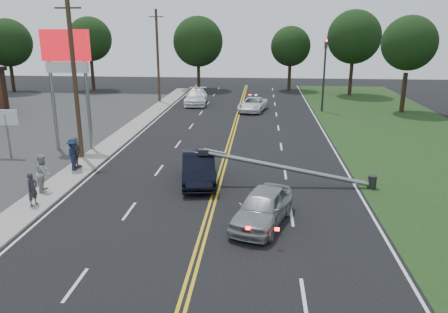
# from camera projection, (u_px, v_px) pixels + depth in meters

# --- Properties ---
(ground) EXTENTS (120.00, 120.00, 0.00)m
(ground) POSITION_uv_depth(u_px,v_px,m) (196.00, 259.00, 15.89)
(ground) COLOR black
(ground) RESTS_ON ground
(sidewalk) EXTENTS (1.80, 70.00, 0.12)m
(sidewalk) POSITION_uv_depth(u_px,v_px,m) (82.00, 167.00, 26.12)
(sidewalk) COLOR gray
(sidewalk) RESTS_ON ground
(centerline_yellow) EXTENTS (0.36, 80.00, 0.00)m
(centerline_yellow) POSITION_uv_depth(u_px,v_px,m) (221.00, 172.00, 25.44)
(centerline_yellow) COLOR gold
(centerline_yellow) RESTS_ON ground
(pylon_sign) EXTENTS (3.20, 0.35, 8.00)m
(pylon_sign) POSITION_uv_depth(u_px,v_px,m) (67.00, 61.00, 28.43)
(pylon_sign) COLOR gray
(pylon_sign) RESTS_ON ground
(small_sign) EXTENTS (1.60, 0.14, 3.10)m
(small_sign) POSITION_uv_depth(u_px,v_px,m) (6.00, 122.00, 27.85)
(small_sign) COLOR gray
(small_sign) RESTS_ON ground
(traffic_signal) EXTENTS (0.28, 0.41, 7.05)m
(traffic_signal) POSITION_uv_depth(u_px,v_px,m) (324.00, 69.00, 42.67)
(traffic_signal) COLOR #2D2D30
(traffic_signal) RESTS_ON ground
(fallen_streetlight) EXTENTS (9.36, 0.44, 1.91)m
(fallen_streetlight) POSITION_uv_depth(u_px,v_px,m) (297.00, 170.00, 22.93)
(fallen_streetlight) COLOR #2D2D30
(fallen_streetlight) RESTS_ON ground
(utility_pole_mid) EXTENTS (1.60, 0.28, 10.00)m
(utility_pole_mid) POSITION_uv_depth(u_px,v_px,m) (75.00, 79.00, 26.67)
(utility_pole_mid) COLOR #382619
(utility_pole_mid) RESTS_ON ground
(utility_pole_far) EXTENTS (1.60, 0.28, 10.00)m
(utility_pole_far) POSITION_uv_depth(u_px,v_px,m) (158.00, 56.00, 47.69)
(utility_pole_far) COLOR #382619
(utility_pole_far) RESTS_ON ground
(tree_4) EXTENTS (6.00, 6.00, 9.25)m
(tree_4) POSITION_uv_depth(u_px,v_px,m) (8.00, 43.00, 55.37)
(tree_4) COLOR black
(tree_4) RESTS_ON ground
(tree_5) EXTENTS (5.71, 5.71, 9.51)m
(tree_5) POSITION_uv_depth(u_px,v_px,m) (90.00, 39.00, 57.07)
(tree_5) COLOR black
(tree_5) RESTS_ON ground
(tree_6) EXTENTS (6.58, 6.58, 9.60)m
(tree_6) POSITION_uv_depth(u_px,v_px,m) (198.00, 42.00, 57.69)
(tree_6) COLOR black
(tree_6) RESTS_ON ground
(tree_7) EXTENTS (5.20, 5.20, 8.34)m
(tree_7) POSITION_uv_depth(u_px,v_px,m) (291.00, 46.00, 57.26)
(tree_7) COLOR black
(tree_7) RESTS_ON ground
(tree_8) EXTENTS (6.41, 6.41, 10.22)m
(tree_8) POSITION_uv_depth(u_px,v_px,m) (354.00, 37.00, 52.50)
(tree_8) COLOR black
(tree_8) RESTS_ON ground
(tree_9) EXTENTS (5.21, 5.21, 9.27)m
(tree_9) POSITION_uv_depth(u_px,v_px,m) (409.00, 43.00, 41.67)
(tree_9) COLOR black
(tree_9) RESTS_ON ground
(crashed_sedan) EXTENTS (2.45, 5.11, 1.62)m
(crashed_sedan) POSITION_uv_depth(u_px,v_px,m) (199.00, 168.00, 23.56)
(crashed_sedan) COLOR black
(crashed_sedan) RESTS_ON ground
(waiting_sedan) EXTENTS (3.09, 4.83, 1.53)m
(waiting_sedan) POSITION_uv_depth(u_px,v_px,m) (263.00, 207.00, 18.53)
(waiting_sedan) COLOR #94969C
(waiting_sedan) RESTS_ON ground
(emergency_a) EXTENTS (3.23, 5.25, 1.36)m
(emergency_a) POSITION_uv_depth(u_px,v_px,m) (253.00, 104.00, 43.80)
(emergency_a) COLOR white
(emergency_a) RESTS_ON ground
(emergency_b) EXTENTS (2.67, 5.78, 1.64)m
(emergency_b) POSITION_uv_depth(u_px,v_px,m) (196.00, 97.00, 47.54)
(emergency_b) COLOR white
(emergency_b) RESTS_ON ground
(bystander_a) EXTENTS (0.51, 0.65, 1.58)m
(bystander_a) POSITION_uv_depth(u_px,v_px,m) (32.00, 189.00, 20.20)
(bystander_a) COLOR #2B2A33
(bystander_a) RESTS_ON sidewalk
(bystander_b) EXTENTS (0.89, 1.05, 1.91)m
(bystander_b) POSITION_uv_depth(u_px,v_px,m) (44.00, 172.00, 22.01)
(bystander_b) COLOR #A0A0A5
(bystander_b) RESTS_ON sidewalk
(bystander_c) EXTENTS (0.88, 1.31, 1.89)m
(bystander_c) POSITION_uv_depth(u_px,v_px,m) (74.00, 154.00, 25.19)
(bystander_c) COLOR #1B2644
(bystander_c) RESTS_ON sidewalk
(bystander_d) EXTENTS (0.46, 1.08, 1.84)m
(bystander_d) POSITION_uv_depth(u_px,v_px,m) (76.00, 153.00, 25.61)
(bystander_d) COLOR #5B4B49
(bystander_d) RESTS_ON sidewalk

